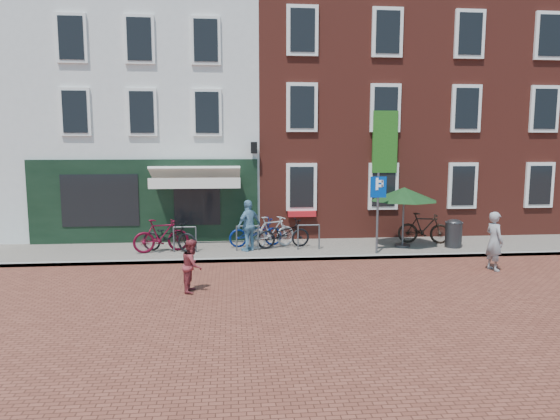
{
  "coord_description": "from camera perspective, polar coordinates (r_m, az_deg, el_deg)",
  "views": [
    {
      "loc": [
        -2.0,
        -14.9,
        3.54
      ],
      "look_at": [
        -0.55,
        0.04,
        1.56
      ],
      "focal_mm": 32.42,
      "sensor_mm": 36.0,
      "label": 1
    }
  ],
  "objects": [
    {
      "name": "building_brick_mid",
      "position": [
        22.31,
        4.91,
        11.23
      ],
      "size": [
        6.0,
        8.0,
        10.0
      ],
      "primitive_type": "cube",
      "color": "maroon",
      "rests_on": "ground"
    },
    {
      "name": "woman",
      "position": [
        15.39,
        23.02,
        -3.25
      ],
      "size": [
        0.51,
        0.67,
        1.66
      ],
      "primitive_type": "imported",
      "rotation": [
        0.0,
        0.0,
        1.77
      ],
      "color": "gray",
      "rests_on": "ground"
    },
    {
      "name": "building_stucco",
      "position": [
        22.12,
        -13.52,
        9.79
      ],
      "size": [
        8.0,
        8.0,
        9.0
      ],
      "primitive_type": "cube",
      "color": "silver",
      "rests_on": "ground"
    },
    {
      "name": "parasol",
      "position": [
        17.24,
        13.82,
        2.03
      ],
      "size": [
        2.24,
        2.24,
        2.11
      ],
      "color": "#4C4C4F",
      "rests_on": "sidewalk"
    },
    {
      "name": "bicycle_2",
      "position": [
        17.04,
        -2.77,
        -2.52
      ],
      "size": [
        1.92,
        0.99,
        0.96
      ],
      "primitive_type": "imported",
      "rotation": [
        0.0,
        0.0,
        1.77
      ],
      "color": "navy",
      "rests_on": "sidewalk"
    },
    {
      "name": "boy",
      "position": [
        12.37,
        -9.89,
        -6.19
      ],
      "size": [
        0.54,
        0.66,
        1.28
      ],
      "primitive_type": "imported",
      "rotation": [
        0.0,
        0.0,
        1.48
      ],
      "color": "maroon",
      "rests_on": "ground"
    },
    {
      "name": "bicycle_5",
      "position": [
        18.2,
        15.94,
        -1.98
      ],
      "size": [
        1.84,
        0.91,
        1.06
      ],
      "primitive_type": "imported",
      "rotation": [
        0.0,
        0.0,
        1.33
      ],
      "color": "black",
      "rests_on": "sidewalk"
    },
    {
      "name": "ground",
      "position": [
        15.44,
        2.07,
        -5.76
      ],
      "size": [
        80.0,
        80.0,
        0.0
      ],
      "primitive_type": "plane",
      "color": "brown"
    },
    {
      "name": "bicycle_3",
      "position": [
        16.75,
        -0.95,
        -2.5
      ],
      "size": [
        1.81,
        1.24,
        1.06
      ],
      "primitive_type": "imported",
      "rotation": [
        0.0,
        0.0,
        2.03
      ],
      "color": "#A0A0A3",
      "rests_on": "sidewalk"
    },
    {
      "name": "bicycle_0",
      "position": [
        16.6,
        -12.39,
        -2.95
      ],
      "size": [
        1.93,
        1.12,
        0.96
      ],
      "primitive_type": "imported",
      "rotation": [
        0.0,
        0.0,
        1.29
      ],
      "color": "black",
      "rests_on": "sidewalk"
    },
    {
      "name": "litter_bin",
      "position": [
        17.83,
        19.0,
        -2.34
      ],
      "size": [
        0.55,
        0.55,
        1.0
      ],
      "color": "#2E2E30",
      "rests_on": "sidewalk"
    },
    {
      "name": "sidewalk",
      "position": [
        17.03,
        4.75,
        -4.35
      ],
      "size": [
        24.0,
        3.0,
        0.1
      ],
      "primitive_type": "cube",
      "color": "slate",
      "rests_on": "ground"
    },
    {
      "name": "parking_sign",
      "position": [
        16.05,
        10.99,
        1.12
      ],
      "size": [
        0.5,
        0.08,
        2.54
      ],
      "color": "#4C4C4F",
      "rests_on": "sidewalk"
    },
    {
      "name": "bicycle_4",
      "position": [
        16.77,
        0.38,
        -2.67
      ],
      "size": [
        1.92,
        1.04,
        0.96
      ],
      "primitive_type": "imported",
      "rotation": [
        0.0,
        0.0,
        1.8
      ],
      "color": "black",
      "rests_on": "sidewalk"
    },
    {
      "name": "bicycle_1",
      "position": [
        16.54,
        -13.25,
        -2.83
      ],
      "size": [
        1.84,
        0.99,
        1.06
      ],
      "primitive_type": "imported",
      "rotation": [
        0.0,
        0.0,
        1.86
      ],
      "color": "#510619",
      "rests_on": "sidewalk"
    },
    {
      "name": "building_brick_right",
      "position": [
        24.11,
        19.32,
        10.56
      ],
      "size": [
        6.0,
        8.0,
        10.0
      ],
      "primitive_type": "cube",
      "color": "maroon",
      "rests_on": "ground"
    },
    {
      "name": "cafe_person",
      "position": [
        16.26,
        -3.53,
        -1.75
      ],
      "size": [
        0.98,
        0.96,
        1.66
      ],
      "primitive_type": "imported",
      "rotation": [
        0.0,
        0.0,
        3.9
      ],
      "color": "#5D8FAF",
      "rests_on": "sidewalk"
    }
  ]
}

